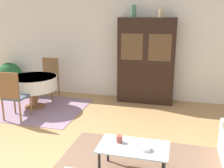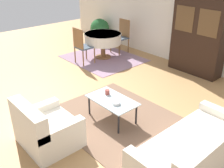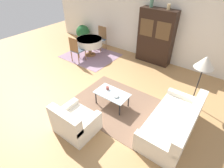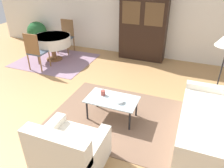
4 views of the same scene
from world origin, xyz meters
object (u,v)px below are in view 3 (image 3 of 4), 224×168
Objects in this scene: floor_lamp at (205,63)px; dining_chair_near at (76,49)px; armchair at (75,122)px; vase_short at (169,7)px; dining_table at (89,42)px; cup at (107,88)px; display_cabinet at (156,37)px; bowl at (116,96)px; vase_tall at (152,3)px; coffee_table at (112,94)px; couch at (174,124)px; potted_plant at (83,32)px; dining_chair_far at (101,37)px.

dining_chair_near is at bearing -177.99° from floor_lamp.
vase_short is (0.20, 4.48, 1.88)m from armchair.
dining_table reaches higher than cup.
display_cabinet is at bearing 90.70° from cup.
bowl is 0.53× the size of vase_tall.
display_cabinet is 3.16m from cup.
vase_short reaches higher than coffee_table.
couch is 10.83× the size of vase_short.
dining_table is at bearing 90.00° from dining_chair_near.
floor_lamp is at bearing -35.27° from vase_tall.
display_cabinet is 13.68× the size of bowl.
floor_lamp is at bearing 41.53° from bowl.
dining_table is 3.22m from cup.
cup is at bearing -94.85° from vase_short.
vase_tall reaches higher than potted_plant.
display_cabinet is at bearing -179.82° from vase_short.
vase_short is at bearing 87.38° from armchair.
dining_chair_near is at bearing -142.69° from display_cabinet.
couch reaches higher than armchair.
bowl is (2.91, -2.90, -0.13)m from dining_chair_far.
armchair is at bearing -104.65° from bowl.
potted_plant is (-5.83, 2.93, 0.19)m from couch.
display_cabinet reaches higher than bowl.
display_cabinet is 2.55m from dining_chair_far.
display_cabinet is 1.17m from vase_short.
vase_short is (0.05, 3.17, 1.79)m from coffee_table.
vase_tall is at bearing 103.34° from bowl.
display_cabinet reaches higher than dining_table.
bowl is at bearing -17.97° from coffee_table.
potted_plant is at bearing 144.31° from dining_table.
dining_chair_far is 4.87m from floor_lamp.
dining_table reaches higher than bowl.
vase_short reaches higher than dining_chair_near.
couch is 4.68m from dining_chair_near.
bowl is (2.91, -2.12, -0.15)m from dining_table.
potted_plant is at bearing 144.08° from bowl.
dining_table is (-2.49, -1.11, -0.44)m from display_cabinet.
dining_chair_far is 6.83× the size of bowl.
couch is 20.35× the size of cup.
vase_short is (2.79, 1.11, 1.58)m from dining_table.
display_cabinet is 11.30× the size of vase_short.
couch is 0.96× the size of display_cabinet.
display_cabinet is at bearing -0.15° from vase_tall.
dining_chair_far is at bearing -173.23° from vase_short.
floor_lamp reaches higher than armchair.
floor_lamp is 2.64m from vase_short.
bowl is at bearing -24.61° from dining_chair_near.
vase_tall is (-0.59, 3.17, 1.84)m from coffee_table.
coffee_table is 0.92× the size of dining_chair_far.
bowl is (0.42, -3.23, -0.59)m from display_cabinet.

